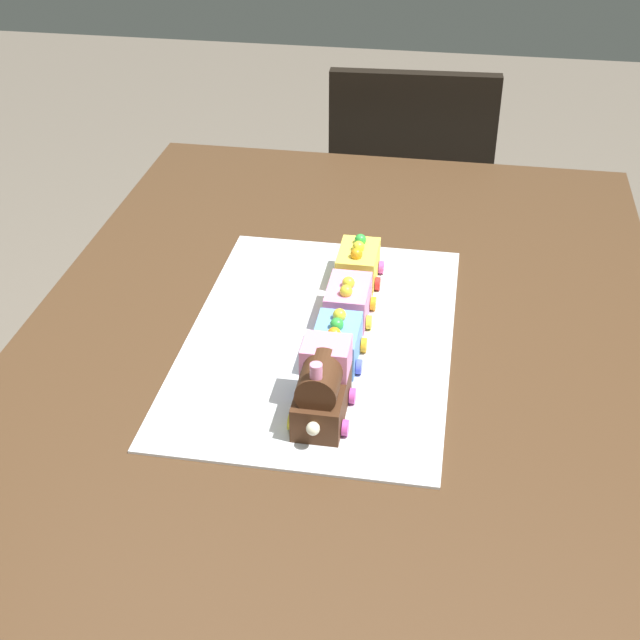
% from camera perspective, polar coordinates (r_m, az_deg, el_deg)
% --- Properties ---
extents(dining_table, '(1.40, 1.00, 0.74)m').
position_cam_1_polar(dining_table, '(1.45, 1.45, -4.37)').
color(dining_table, '#4C331E').
rests_on(dining_table, ground).
extents(chair, '(0.42, 0.42, 0.86)m').
position_cam_1_polar(chair, '(2.41, 5.62, 7.39)').
color(chair, black).
rests_on(chair, ground).
extents(cake_board, '(0.60, 0.40, 0.00)m').
position_cam_1_polar(cake_board, '(1.38, 0.00, -1.12)').
color(cake_board, silver).
rests_on(cake_board, dining_table).
extents(cake_locomotive, '(0.14, 0.08, 0.12)m').
position_cam_1_polar(cake_locomotive, '(1.20, 0.18, -4.25)').
color(cake_locomotive, '#472816').
rests_on(cake_locomotive, cake_board).
extents(cake_car_tanker_sky_blue, '(0.10, 0.08, 0.07)m').
position_cam_1_polar(cake_car_tanker_sky_blue, '(1.31, 1.11, -1.47)').
color(cake_car_tanker_sky_blue, '#669EEA').
rests_on(cake_car_tanker_sky_blue, cake_board).
extents(cake_car_gondola_bubblegum, '(0.10, 0.08, 0.07)m').
position_cam_1_polar(cake_car_gondola_bubblegum, '(1.41, 1.83, 1.19)').
color(cake_car_gondola_bubblegum, pink).
rests_on(cake_car_gondola_bubblegum, cake_board).
extents(cake_car_flatbed_lemon, '(0.10, 0.08, 0.07)m').
position_cam_1_polar(cake_car_flatbed_lemon, '(1.51, 2.46, 3.56)').
color(cake_car_flatbed_lemon, '#F4E04C').
rests_on(cake_car_flatbed_lemon, cake_board).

